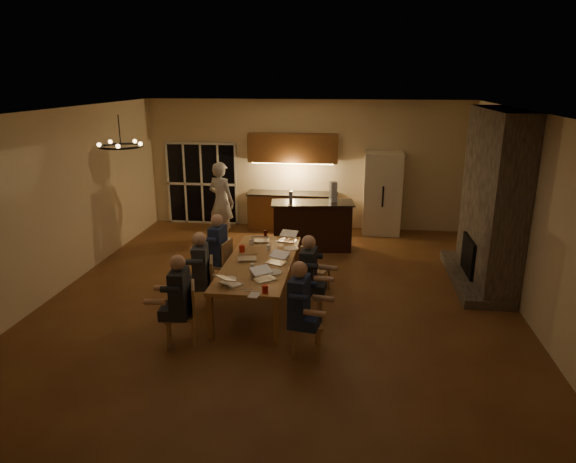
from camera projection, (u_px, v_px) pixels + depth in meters
The scene contains 44 objects.
floor at pixel (281, 297), 9.03m from camera, with size 9.00×9.00×0.00m, color brown.
back_wall at pixel (306, 165), 12.86m from camera, with size 8.00×0.04×3.20m, color #D0B493.
left_wall at pixel (56, 202), 9.06m from camera, with size 0.04×9.00×3.20m, color #D0B493.
right_wall at pixel (533, 217), 8.08m from camera, with size 0.04×9.00×3.20m, color #D0B493.
ceiling at pixel (280, 110), 8.10m from camera, with size 8.00×9.00×0.04m, color white.
french_doors at pixel (202, 184), 13.30m from camera, with size 1.86×0.08×2.10m, color black.
fireplace at pixel (493, 199), 9.26m from camera, with size 0.58×2.50×3.20m, color #62574D.
kitchenette at pixel (293, 183), 12.71m from camera, with size 2.24×0.68×2.40m, color brown, non-canonical shape.
refrigerator at pixel (382, 193), 12.45m from camera, with size 0.90×0.68×2.00m, color beige.
dining_table at pixel (260, 282), 8.74m from camera, with size 1.10×2.84×0.75m, color tan.
bar_island at pixel (312, 226), 11.40m from camera, with size 1.80×0.68×1.08m, color black.
chair_left_near at pixel (180, 314), 7.39m from camera, with size 0.44×0.44×0.89m, color tan, non-canonical shape.
chair_left_mid at pixel (200, 285), 8.42m from camera, with size 0.44×0.44×0.89m, color tan, non-canonical shape.
chair_left_far at pixel (218, 264), 9.38m from camera, with size 0.44×0.44×0.89m, color tan, non-canonical shape.
chair_right_near at pixel (305, 322), 7.15m from camera, with size 0.44×0.44×0.89m, color tan, non-canonical shape.
chair_right_mid at pixel (309, 294), 8.07m from camera, with size 0.44×0.44×0.89m, color tan, non-canonical shape.
chair_right_far at pixel (316, 268), 9.16m from camera, with size 0.44×0.44×0.89m, color tan, non-canonical shape.
person_left_near at pixel (180, 301), 7.24m from camera, with size 0.60×0.60×1.38m, color #202329, non-canonical shape.
person_right_near at pixel (299, 309), 6.99m from camera, with size 0.60×0.60×1.38m, color navy, non-canonical shape.
person_left_mid at pixel (201, 273), 8.26m from camera, with size 0.60×0.60×1.38m, color #35393E, non-canonical shape.
person_right_mid at pixel (308, 277), 8.10m from camera, with size 0.60×0.60×1.38m, color #202329, non-canonical shape.
person_left_far at pixel (218, 251), 9.31m from camera, with size 0.60×0.60×1.38m, color navy, non-canonical shape.
standing_person at pixel (221, 202), 11.93m from camera, with size 0.68×0.45×1.87m, color silver.
chandelier at pixel (121, 146), 7.49m from camera, with size 0.63×0.63×0.03m, color black.
laptop_a at pixel (231, 277), 7.65m from camera, with size 0.32×0.28×0.23m, color silver, non-canonical shape.
laptop_b at pixel (265, 273), 7.80m from camera, with size 0.32×0.28×0.23m, color silver, non-canonical shape.
laptop_c at pixel (247, 253), 8.68m from camera, with size 0.32×0.28×0.23m, color silver, non-canonical shape.
laptop_d at pixel (276, 257), 8.50m from camera, with size 0.32×0.28×0.23m, color silver, non-canonical shape.
laptop_e at pixel (260, 235), 9.64m from camera, with size 0.32×0.28×0.23m, color silver, non-canonical shape.
laptop_f at pixel (287, 235), 9.63m from camera, with size 0.32×0.28×0.23m, color silver, non-canonical shape.
mug_front at pixel (253, 267), 8.24m from camera, with size 0.07×0.07×0.10m, color white.
mug_mid at pixel (269, 248), 9.15m from camera, with size 0.08×0.08×0.10m, color white.
mug_back at pixel (252, 242), 9.46m from camera, with size 0.08×0.08×0.10m, color white.
redcup_near at pixel (265, 289), 7.34m from camera, with size 0.09×0.09×0.12m, color red.
redcup_mid at pixel (242, 249), 9.07m from camera, with size 0.10×0.10×0.12m, color red.
can_silver at pixel (252, 274), 7.91m from camera, with size 0.07×0.07×0.12m, color #B2B2B7.
can_cola at pixel (265, 233), 9.95m from camera, with size 0.06×0.06×0.12m, color #3F0F0C.
can_right at pixel (287, 254), 8.78m from camera, with size 0.07×0.07×0.12m, color #B2B2B7.
plate_near at pixel (274, 272), 8.11m from camera, with size 0.27×0.27×0.02m, color white.
plate_left at pixel (229, 279), 7.84m from camera, with size 0.24×0.24×0.02m, color white.
plate_far at pixel (291, 248), 9.24m from camera, with size 0.27×0.27×0.02m, color white.
notepad at pixel (254, 295), 7.27m from camera, with size 0.14×0.20×0.01m, color white.
bar_bottle at pixel (291, 197), 11.25m from camera, with size 0.08×0.08×0.24m, color #99999E.
bar_blender at pixel (333, 192), 11.22m from camera, with size 0.14×0.14×0.45m, color silver.
Camera 1 is at (1.18, -8.22, 3.73)m, focal length 32.00 mm.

